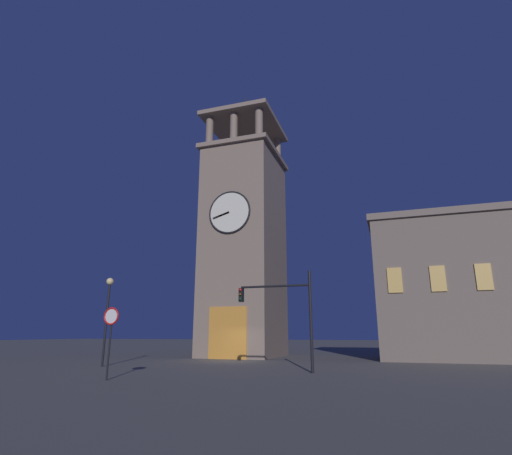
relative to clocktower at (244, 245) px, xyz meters
name	(u,v)px	position (x,y,z in m)	size (l,w,h in m)	color
ground_plane	(234,361)	(-1.31, 5.66, -9.76)	(200.00, 200.00, 0.00)	#56544F
clocktower	(244,245)	(0.00, 0.00, 0.00)	(6.65, 7.98, 25.13)	gray
adjacent_wing_building	(496,285)	(-19.89, -0.35, -4.37)	(17.56, 7.42, 10.75)	#75665B
traffic_signal_near	(285,306)	(-6.95, 12.64, -6.42)	(4.05, 0.41, 5.17)	black
street_lamp	(108,304)	(4.43, 12.60, -6.06)	(0.44, 0.44, 5.33)	black
no_horn_sign	(111,322)	(-0.58, 18.57, -7.36)	(0.78, 0.14, 3.06)	black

